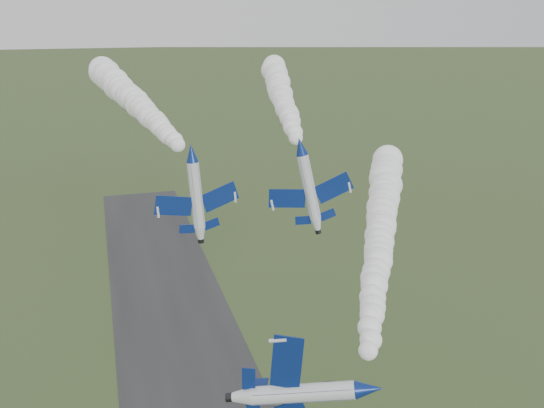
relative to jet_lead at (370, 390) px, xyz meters
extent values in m
cylinder|color=silver|center=(0.00, 0.12, -0.01)|extent=(5.28, 8.80, 1.82)
cone|color=silver|center=(2.20, 5.01, -0.01)|extent=(2.43, 2.47, 1.82)
cylinder|color=black|center=(2.63, 5.97, -0.01)|extent=(1.10, 0.95, 0.92)
ellipsoid|color=black|center=(-0.40, -2.19, 0.09)|extent=(2.35, 3.26, 1.21)
cube|color=navy|center=(-0.28, 1.17, 3.07)|extent=(1.91, 2.69, 4.79)
cube|color=navy|center=(1.56, 4.26, 1.65)|extent=(0.89, 1.24, 2.09)
cube|color=navy|center=(2.07, 4.03, -1.67)|extent=(0.89, 1.24, 2.09)
cube|color=navy|center=(2.94, 3.36, 0.22)|extent=(2.79, 2.48, 0.51)
cylinder|color=silver|center=(-9.79, 28.30, 14.33)|extent=(2.61, 8.07, 1.51)
cone|color=navy|center=(-9.09, 23.34, 14.33)|extent=(1.78, 2.27, 1.51)
cone|color=silver|center=(-10.47, 33.07, 14.33)|extent=(1.73, 1.90, 1.51)
cylinder|color=black|center=(-10.60, 34.00, 14.33)|extent=(0.84, 0.67, 0.76)
ellipsoid|color=black|center=(-9.54, 26.27, 14.86)|extent=(1.38, 2.83, 1.00)
cube|color=navy|center=(-12.69, 28.65, 14.00)|extent=(4.62, 2.86, 0.42)
cube|color=navy|center=(-7.09, 29.44, 14.37)|extent=(4.62, 2.86, 0.42)
cube|color=navy|center=(-11.85, 32.01, 14.23)|extent=(2.02, 1.29, 0.22)
cube|color=navy|center=(-8.86, 32.44, 14.42)|extent=(2.02, 1.29, 0.22)
cube|color=navy|center=(-10.40, 31.99, 15.55)|extent=(0.46, 1.53, 2.08)
cylinder|color=silver|center=(3.13, 27.83, 14.42)|extent=(3.42, 8.31, 1.73)
cone|color=navy|center=(2.04, 22.82, 14.42)|extent=(2.14, 2.45, 1.73)
cone|color=silver|center=(4.18, 32.65, 14.42)|extent=(2.06, 2.07, 1.73)
cylinder|color=black|center=(4.38, 33.60, 14.42)|extent=(0.98, 0.75, 0.88)
ellipsoid|color=black|center=(2.57, 25.81, 14.95)|extent=(1.72, 2.97, 1.15)
cube|color=navy|center=(0.55, 29.18, 13.66)|extent=(4.77, 3.20, 1.09)
cube|color=navy|center=(6.09, 27.98, 14.90)|extent=(4.77, 3.20, 1.09)
cube|color=navy|center=(2.51, 32.12, 14.09)|extent=(2.09, 1.45, 0.51)
cube|color=navy|center=(5.47, 31.48, 14.75)|extent=(2.09, 1.45, 0.51)
cube|color=navy|center=(3.68, 31.63, 15.65)|extent=(0.89, 1.63, 2.10)
camera|label=1|loc=(-19.59, -38.95, 30.00)|focal=40.00mm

